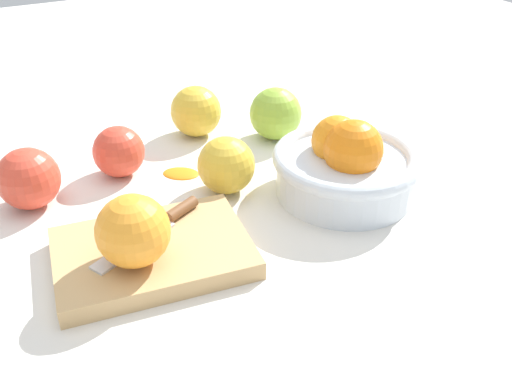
{
  "coord_description": "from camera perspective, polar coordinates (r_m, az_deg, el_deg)",
  "views": [
    {
      "loc": [
        0.25,
        0.58,
        0.4
      ],
      "look_at": [
        -0.02,
        0.07,
        0.04
      ],
      "focal_mm": 39.91,
      "sensor_mm": 36.0,
      "label": 1
    }
  ],
  "objects": [
    {
      "name": "cutting_board",
      "position": [
        0.64,
        -10.28,
        -6.03
      ],
      "size": [
        0.23,
        0.17,
        0.02
      ],
      "primitive_type": "cube",
      "rotation": [
        0.0,
        0.0,
        -0.13
      ],
      "color": "tan",
      "rests_on": "ground_plane"
    },
    {
      "name": "bowl",
      "position": [
        0.75,
        8.99,
        2.72
      ],
      "size": [
        0.19,
        0.19,
        0.11
      ],
      "color": "silver",
      "rests_on": "ground_plane"
    },
    {
      "name": "apple_front_left_2",
      "position": [
        0.89,
        1.97,
        7.86
      ],
      "size": [
        0.08,
        0.08,
        0.08
      ],
      "primitive_type": "sphere",
      "color": "#8EB738",
      "rests_on": "ground_plane"
    },
    {
      "name": "apple_front_right",
      "position": [
        0.77,
        -21.85,
        1.25
      ],
      "size": [
        0.08,
        0.08,
        0.08
      ],
      "primitive_type": "sphere",
      "color": "#D6422D",
      "rests_on": "ground_plane"
    },
    {
      "name": "citrus_peel",
      "position": [
        0.81,
        -7.55,
        2.06
      ],
      "size": [
        0.06,
        0.06,
        0.01
      ],
      "primitive_type": "ellipsoid",
      "rotation": [
        0.0,
        0.0,
        2.47
      ],
      "color": "orange",
      "rests_on": "ground_plane"
    },
    {
      "name": "apple_mid_center",
      "position": [
        0.75,
        -3.0,
        2.7
      ],
      "size": [
        0.08,
        0.08,
        0.08
      ],
      "primitive_type": "sphere",
      "color": "gold",
      "rests_on": "ground_plane"
    },
    {
      "name": "knife",
      "position": [
        0.66,
        -9.38,
        -3.16
      ],
      "size": [
        0.15,
        0.08,
        0.01
      ],
      "color": "silver",
      "rests_on": "cutting_board"
    },
    {
      "name": "apple_front_left",
      "position": [
        0.9,
        -6.04,
        8.06
      ],
      "size": [
        0.08,
        0.08,
        0.08
      ],
      "primitive_type": "sphere",
      "color": "gold",
      "rests_on": "ground_plane"
    },
    {
      "name": "apple_front_right_2",
      "position": [
        0.81,
        -13.59,
        3.96
      ],
      "size": [
        0.07,
        0.07,
        0.07
      ],
      "primitive_type": "sphere",
      "color": "#D6422D",
      "rests_on": "ground_plane"
    },
    {
      "name": "ground_plane",
      "position": [
        0.75,
        -3.91,
        -0.7
      ],
      "size": [
        2.4,
        2.4,
        0.0
      ],
      "primitive_type": "plane",
      "color": "silver"
    },
    {
      "name": "orange_on_board",
      "position": [
        0.6,
        -12.22,
        -3.85
      ],
      "size": [
        0.08,
        0.08,
        0.08
      ],
      "primitive_type": "sphere",
      "color": "orange",
      "rests_on": "cutting_board"
    }
  ]
}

